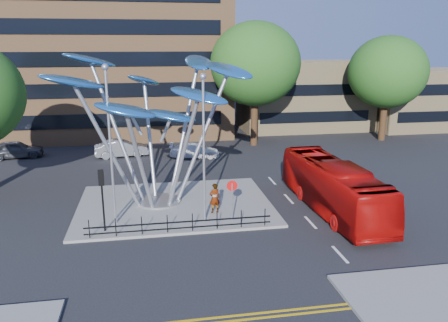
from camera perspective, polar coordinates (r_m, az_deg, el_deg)
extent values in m
plane|color=black|center=(22.53, -2.82, -11.09)|extent=(120.00, 120.00, 0.00)
cube|color=slate|center=(27.91, -6.40, -5.70)|extent=(12.00, 9.00, 0.15)
cube|color=gold|center=(17.39, -0.21, -19.71)|extent=(40.00, 0.12, 0.01)
cube|color=gold|center=(17.15, -0.03, -20.27)|extent=(40.00, 0.12, 0.01)
cube|color=tan|center=(53.68, 10.35, 8.47)|extent=(15.00, 8.00, 8.00)
cube|color=tan|center=(58.33, 24.16, 7.42)|extent=(12.00, 8.00, 7.00)
cylinder|color=black|center=(43.92, 3.98, 5.76)|extent=(0.70, 0.70, 5.72)
ellipsoid|color=#1A4313|center=(43.39, 4.10, 12.55)|extent=(8.80, 8.80, 8.10)
cylinder|color=black|center=(49.20, 20.09, 5.49)|extent=(0.70, 0.70, 5.06)
ellipsoid|color=#1A4313|center=(48.72, 20.58, 10.83)|extent=(8.00, 8.00, 7.36)
cylinder|color=#9EA0A5|center=(28.30, -8.51, -5.19)|extent=(2.80, 2.80, 0.12)
cylinder|color=#9EA0A5|center=(26.65, -11.37, 2.03)|extent=(0.24, 0.24, 7.80)
ellipsoid|color=#3285DA|center=(25.38, -19.21, 9.78)|extent=(3.92, 2.95, 1.39)
cylinder|color=#9EA0A5|center=(26.41, -9.57, 0.43)|extent=(0.24, 0.24, 6.40)
ellipsoid|color=#3285DA|center=(23.66, -12.78, 6.49)|extent=(3.47, 1.78, 1.31)
cylinder|color=#9EA0A5|center=(26.55, -7.45, 1.26)|extent=(0.24, 0.24, 7.00)
ellipsoid|color=#3285DA|center=(24.50, -3.30, 8.53)|extent=(3.81, 3.11, 1.36)
cylinder|color=#9EA0A5|center=(27.23, -6.31, 2.94)|extent=(0.24, 0.24, 8.20)
ellipsoid|color=#3285DA|center=(27.49, 0.63, 11.77)|extent=(3.52, 4.06, 1.44)
cylinder|color=#9EA0A5|center=(28.05, -7.26, 3.68)|extent=(0.24, 0.24, 8.60)
ellipsoid|color=#3285DA|center=(29.70, -3.38, 12.77)|extent=(2.21, 3.79, 1.39)
cylinder|color=#9EA0A5|center=(28.25, -9.25, 2.44)|extent=(0.24, 0.24, 7.40)
ellipsoid|color=#3285DA|center=(30.28, -10.40, 10.32)|extent=(3.02, 3.71, 1.34)
cylinder|color=#9EA0A5|center=(27.52, -10.96, 3.52)|extent=(0.24, 0.24, 8.80)
ellipsoid|color=#3285DA|center=(28.61, -17.12, 12.46)|extent=(3.88, 3.60, 1.42)
ellipsoid|color=#3285DA|center=(27.09, -12.84, 6.68)|extent=(3.40, 1.96, 1.13)
ellipsoid|color=#3285DA|center=(26.55, -6.99, 5.90)|extent=(3.39, 2.16, 1.11)
cylinder|color=#9EA0A5|center=(24.31, -14.58, 1.44)|extent=(0.14, 0.14, 8.50)
sphere|color=#9EA0A5|center=(23.71, -15.29, 11.75)|extent=(0.36, 0.36, 0.36)
cylinder|color=#9EA0A5|center=(23.97, -2.65, 1.11)|extent=(0.14, 0.14, 8.00)
sphere|color=#9EA0A5|center=(23.32, -2.77, 10.98)|extent=(0.36, 0.36, 0.36)
cylinder|color=black|center=(24.16, -15.53, -5.29)|extent=(0.10, 0.10, 3.20)
cube|color=black|center=(23.72, -15.76, -2.12)|extent=(0.28, 0.18, 0.85)
sphere|color=#FF0C0C|center=(23.64, -15.81, -1.47)|extent=(0.18, 0.18, 0.18)
cylinder|color=#9EA0A5|center=(24.57, 1.07, -5.49)|extent=(0.08, 0.08, 2.30)
cylinder|color=red|center=(24.26, 1.07, -3.26)|extent=(0.60, 0.04, 0.60)
cube|color=white|center=(24.28, 1.06, -3.24)|extent=(0.42, 0.03, 0.10)
cylinder|color=black|center=(23.90, -17.20, -8.48)|extent=(0.05, 0.05, 1.00)
cylinder|color=black|center=(23.76, -13.96, -8.39)|extent=(0.05, 0.05, 1.00)
cylinder|color=black|center=(23.68, -10.69, -8.27)|extent=(0.05, 0.05, 1.00)
cylinder|color=black|center=(23.68, -7.41, -8.12)|extent=(0.05, 0.05, 1.00)
cylinder|color=black|center=(23.76, -4.14, -7.95)|extent=(0.05, 0.05, 1.00)
cylinder|color=black|center=(23.92, -0.91, -7.76)|extent=(0.05, 0.05, 1.00)
cylinder|color=black|center=(24.14, 2.26, -7.54)|extent=(0.05, 0.05, 1.00)
cylinder|color=black|center=(24.44, 5.37, -7.30)|extent=(0.05, 0.05, 1.00)
cube|color=black|center=(23.70, -5.78, -7.93)|extent=(10.00, 0.06, 0.06)
cube|color=black|center=(23.83, -5.76, -8.70)|extent=(10.00, 0.06, 0.06)
imported|color=#A90907|center=(27.37, 14.03, -3.25)|extent=(2.95, 11.10, 3.07)
imported|color=gray|center=(26.01, -1.24, -4.86)|extent=(0.76, 0.59, 1.83)
imported|color=#3E4046|center=(43.29, -25.55, 1.38)|extent=(4.85, 2.51, 1.58)
imported|color=#9A9CA1|center=(40.57, -13.24, 1.62)|extent=(4.90, 2.25, 1.56)
imported|color=white|center=(39.39, -3.85, 1.39)|extent=(4.64, 2.34, 1.29)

